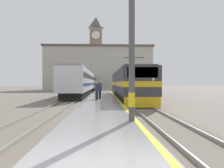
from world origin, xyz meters
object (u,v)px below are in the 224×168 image
person_on_platform (100,89)px  clock_tower (96,51)px  locomotive_train (128,84)px  second_waiting_passenger (97,90)px  passenger_train (87,82)px  catenary_mast (133,38)px

person_on_platform → clock_tower: bearing=92.4°
locomotive_train → clock_tower: bearing=97.0°
second_waiting_passenger → passenger_train: bearing=96.3°
person_on_platform → second_waiting_passenger: bearing=-100.3°
person_on_platform → second_waiting_passenger: person_on_platform is taller
passenger_train → second_waiting_passenger: passenger_train is taller
person_on_platform → clock_tower: size_ratio=0.08×
catenary_mast → clock_tower: size_ratio=0.32×
passenger_train → second_waiting_passenger: bearing=-83.7°
catenary_mast → second_waiting_passenger: catenary_mast is taller
passenger_train → second_waiting_passenger: 26.17m
locomotive_train → person_on_platform: (-3.29, -3.89, -0.45)m
locomotive_train → second_waiting_passenger: 6.51m
second_waiting_passenger → clock_tower: (-1.66, 47.71, 10.78)m
catenary_mast → second_waiting_passenger: bearing=99.4°
locomotive_train → second_waiting_passenger: locomotive_train is taller
person_on_platform → locomotive_train: bearing=49.8°
passenger_train → second_waiting_passenger: (2.86, -26.00, -0.85)m
catenary_mast → person_on_platform: catenary_mast is taller
locomotive_train → clock_tower: size_ratio=0.89×
passenger_train → catenary_mast: catenary_mast is taller
catenary_mast → person_on_platform: 13.32m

